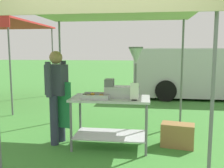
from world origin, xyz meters
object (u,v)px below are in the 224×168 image
Objects in this scene: donut_cart at (110,112)px; vendor at (57,92)px; stall_canopy at (111,12)px; van_silver at (214,72)px; donut_tray at (96,97)px; supply_crate at (177,135)px; menu_sign at (134,93)px; donut_fryer at (125,80)px.

vendor is (-0.94, 0.07, 0.29)m from donut_cart.
stall_canopy is 0.52× the size of van_silver.
van_silver is at bearing 58.43° from donut_tray.
supply_crate is at bearing 8.23° from donut_cart.
menu_sign is (0.40, -0.21, 0.36)m from donut_cart.
donut_cart is at bearing 20.19° from donut_tray.
van_silver is at bearing 52.13° from vendor.
donut_tray reaches higher than donut_cart.
donut_cart is 4.70× the size of menu_sign.
stall_canopy reaches higher than menu_sign.
donut_fryer is (0.24, 0.04, 0.52)m from donut_cart.
stall_canopy is 1.62m from vendor.
supply_crate is 5.24m from van_silver.
donut_cart is 0.98m from vendor.
stall_canopy is 1.36m from menu_sign.
vendor is at bearing 168.18° from donut_tray.
stall_canopy reaches higher than donut_fryer.
donut_tray is 0.27× the size of vendor.
donut_fryer reaches higher than supply_crate.
menu_sign is 1.12m from supply_crate.
donut_fryer is 1.42× the size of supply_crate.
donut_cart is 0.80× the size of vendor.
menu_sign is 0.17× the size of vendor.
donut_tray reaches higher than supply_crate.
supply_crate is at bearing 7.58° from donut_fryer.
menu_sign is at bearing -115.71° from van_silver.
vendor is (-1.17, 0.03, -0.23)m from donut_fryer.
van_silver reaches higher than vendor.
donut_fryer is 1.20m from vendor.
donut_cart is 5.83m from van_silver.
menu_sign reaches higher than supply_crate.
stall_canopy is at bearing 167.35° from donut_fryer.
menu_sign is at bearing -56.62° from donut_fryer.
donut_tray is at bearing -121.57° from van_silver.
donut_cart is 1.56× the size of donut_fryer.
donut_tray is (-0.22, -0.18, -1.36)m from stall_canopy.
stall_canopy is 1.38m from donut_tray.
donut_fryer is 0.15× the size of van_silver.
van_silver is (3.86, 4.97, -0.02)m from vendor.
donut_fryer is 0.34m from menu_sign.
stall_canopy reaches higher than supply_crate.
supply_crate is (0.89, 0.12, -0.93)m from donut_fryer.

